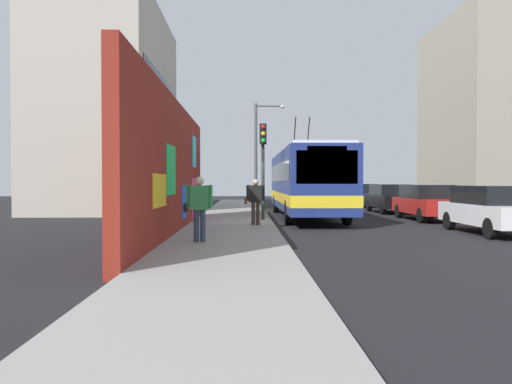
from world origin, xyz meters
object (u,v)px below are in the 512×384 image
object	(u,v)px
parked_car_white	(491,208)
parked_car_black	(391,198)
parked_car_red	(426,202)
pedestrian_near_wall	(199,204)
street_lamp	(259,148)
parked_car_navy	(363,195)
city_bus	(305,180)
traffic_light	(263,155)
pedestrian_at_curb	(255,198)

from	to	relation	value
parked_car_white	parked_car_black	size ratio (longest dim) A/B	1.03
parked_car_red	pedestrian_near_wall	bearing A→B (deg)	133.73
parked_car_white	street_lamp	size ratio (longest dim) A/B	0.72
parked_car_white	parked_car_navy	xyz separation A→B (m)	(17.53, 0.00, -0.00)
city_bus	pedestrian_near_wall	size ratio (longest dim) A/B	7.29
parked_car_navy	street_lamp	world-z (taller)	street_lamp
parked_car_black	parked_car_navy	size ratio (longest dim) A/B	1.04
parked_car_red	street_lamp	bearing A→B (deg)	43.92
parked_car_navy	parked_car_white	bearing A→B (deg)	-180.00
pedestrian_near_wall	city_bus	bearing A→B (deg)	-21.08
street_lamp	city_bus	bearing A→B (deg)	-160.68
parked_car_white	parked_car_red	bearing A→B (deg)	0.00
parked_car_navy	street_lamp	size ratio (longest dim) A/B	0.67
parked_car_white	street_lamp	distance (m)	15.37
parked_car_red	street_lamp	world-z (taller)	street_lamp
pedestrian_near_wall	parked_car_black	bearing A→B (deg)	-33.13
street_lamp	traffic_light	bearing A→B (deg)	179.27
pedestrian_at_curb	street_lamp	xyz separation A→B (m)	(11.36, -0.48, 2.64)
parked_car_red	parked_car_navy	bearing A→B (deg)	0.00
city_bus	parked_car_navy	bearing A→B (deg)	-27.26
traffic_light	street_lamp	bearing A→B (deg)	-0.73
parked_car_navy	traffic_light	distance (m)	15.27
parked_car_red	city_bus	bearing A→B (deg)	71.82
parked_car_navy	traffic_light	bearing A→B (deg)	150.95
parked_car_black	traffic_light	distance (m)	10.19
parked_car_white	traffic_light	world-z (taller)	traffic_light
parked_car_white	traffic_light	size ratio (longest dim) A/B	1.13
parked_car_white	pedestrian_near_wall	xyz separation A→B (m)	(-3.15, 9.28, 0.31)
parked_car_red	traffic_light	world-z (taller)	traffic_light
city_bus	pedestrian_near_wall	world-z (taller)	city_bus
traffic_light	pedestrian_at_curb	bearing A→B (deg)	171.39
parked_car_white	traffic_light	distance (m)	8.75
parked_car_white	parked_car_red	xyz separation A→B (m)	(5.73, 0.00, 0.00)
parked_car_black	traffic_light	bearing A→B (deg)	132.65
parked_car_navy	pedestrian_near_wall	world-z (taller)	pedestrian_near_wall
street_lamp	parked_car_navy	bearing A→B (deg)	-59.35
parked_car_navy	traffic_light	size ratio (longest dim) A/B	1.06
parked_car_white	street_lamp	xyz separation A→B (m)	(13.24, 7.24, 2.92)
parked_car_black	pedestrian_near_wall	size ratio (longest dim) A/B	2.59
parked_car_black	street_lamp	world-z (taller)	street_lamp
traffic_light	street_lamp	xyz separation A→B (m)	(8.94, -0.11, 0.92)
parked_car_red	parked_car_navy	xyz separation A→B (m)	(11.80, 0.00, -0.00)
pedestrian_at_curb	parked_car_red	bearing A→B (deg)	-63.50
pedestrian_near_wall	parked_car_white	bearing A→B (deg)	-71.25
pedestrian_at_curb	pedestrian_near_wall	size ratio (longest dim) A/B	0.98
pedestrian_near_wall	street_lamp	size ratio (longest dim) A/B	0.27
parked_car_red	pedestrian_at_curb	xyz separation A→B (m)	(-3.85, 7.72, 0.29)
traffic_light	parked_car_white	bearing A→B (deg)	-120.31
parked_car_red	traffic_light	distance (m)	7.75
pedestrian_near_wall	parked_car_navy	bearing A→B (deg)	-24.17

